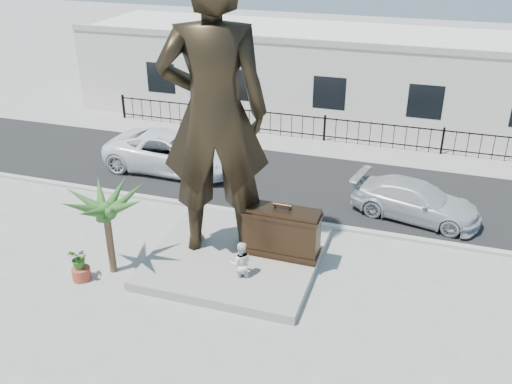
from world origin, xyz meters
TOP-DOWN VIEW (x-y plane):
  - ground at (0.00, 0.00)m, footprint 100.00×100.00m
  - street at (0.00, 8.00)m, footprint 40.00×7.00m
  - curb at (0.00, 4.50)m, footprint 40.00×0.25m
  - far_sidewalk at (0.00, 12.00)m, footprint 40.00×2.50m
  - plinth at (-0.50, 1.50)m, footprint 5.20×5.20m
  - fence at (0.00, 12.80)m, footprint 22.00×0.10m
  - building at (0.00, 17.00)m, footprint 28.00×7.00m
  - statue at (-1.22, 1.77)m, footprint 3.77×3.06m
  - suitcase at (0.91, 1.80)m, footprint 2.36×0.78m
  - tourist at (0.06, 0.35)m, footprint 0.82×0.73m
  - car_white at (-5.48, 7.41)m, footprint 5.95×2.83m
  - car_silver at (4.75, 6.21)m, footprint 4.93×2.80m
  - worker at (-5.16, 11.77)m, footprint 1.17×0.76m
  - palm_tree at (-3.96, -0.27)m, footprint 1.80×1.80m
  - planter at (-4.65, -0.96)m, footprint 0.56×0.56m
  - shrub at (-4.65, -0.96)m, footprint 0.78×0.74m

SIDE VIEW (x-z plane):
  - ground at x=0.00m, z-range 0.00..0.00m
  - palm_tree at x=-3.96m, z-range -1.60..1.60m
  - street at x=0.00m, z-range 0.00..0.01m
  - far_sidewalk at x=0.00m, z-range 0.00..0.02m
  - curb at x=0.00m, z-range 0.00..0.12m
  - plinth at x=-0.50m, z-range 0.00..0.30m
  - planter at x=-4.65m, z-range 0.00..0.40m
  - fence at x=0.00m, z-range 0.00..1.20m
  - car_silver at x=4.75m, z-range 0.01..1.36m
  - tourist at x=0.06m, z-range 0.00..1.42m
  - shrub at x=-4.65m, z-range 0.40..1.09m
  - car_white at x=-5.48m, z-range 0.01..1.65m
  - worker at x=-5.16m, z-range 0.02..1.73m
  - suitcase at x=0.91m, z-range 0.30..1.95m
  - building at x=0.00m, z-range 0.00..4.40m
  - statue at x=-1.22m, z-range 0.30..9.24m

